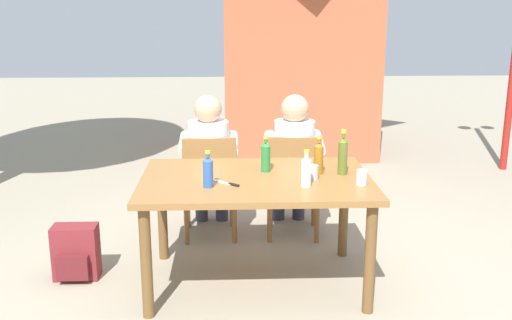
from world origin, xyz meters
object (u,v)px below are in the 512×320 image
object	(u,v)px
person_in_plaid_shirt	(293,157)
brick_kiosk	(299,35)
bottle_amber	(319,157)
bottle_green	(266,156)
cup_glass	(362,177)
chair_far_right	(293,180)
bottle_olive	(343,155)
table_knife	(227,183)
cup_steel	(312,172)
backpack_by_near_side	(76,253)
chair_far_left	(210,181)
person_in_white_shirt	(209,158)
bottle_blue	(208,171)
bottle_clear	(306,171)
dining_table	(256,190)

from	to	relation	value
person_in_plaid_shirt	brick_kiosk	world-z (taller)	brick_kiosk
person_in_plaid_shirt	bottle_amber	distance (m)	0.88
person_in_plaid_shirt	bottle_green	bearing A→B (deg)	-109.17
bottle_green	cup_glass	xyz separation A→B (m)	(0.59, -0.33, -0.06)
chair_far_right	bottle_olive	distance (m)	0.89
table_knife	brick_kiosk	world-z (taller)	brick_kiosk
person_in_plaid_shirt	bottle_amber	xyz separation A→B (m)	(0.08, -0.85, 0.21)
cup_steel	cup_glass	xyz separation A→B (m)	(0.29, -0.13, 0.00)
chair_far_right	cup_steel	distance (m)	0.92
table_knife	brick_kiosk	distance (m)	4.13
bottle_green	backpack_by_near_side	xyz separation A→B (m)	(-1.32, -0.03, -0.68)
bottle_olive	cup_steel	size ratio (longest dim) A/B	3.31
chair_far_left	backpack_by_near_side	xyz separation A→B (m)	(-0.91, -0.69, -0.30)
person_in_plaid_shirt	person_in_white_shirt	bearing A→B (deg)	180.00
table_knife	bottle_green	bearing A→B (deg)	46.86
brick_kiosk	bottle_blue	bearing A→B (deg)	-103.96
chair_far_right	bottle_blue	size ratio (longest dim) A/B	3.72
bottle_clear	bottle_green	bearing A→B (deg)	123.43
person_in_plaid_shirt	table_knife	world-z (taller)	person_in_plaid_shirt
chair_far_right	table_knife	distance (m)	1.12
bottle_green	bottle_amber	bearing A→B (deg)	-11.51
chair_far_left	backpack_by_near_side	size ratio (longest dim) A/B	2.27
dining_table	chair_far_right	world-z (taller)	chair_far_right
bottle_clear	brick_kiosk	world-z (taller)	brick_kiosk
chair_far_left	cup_glass	xyz separation A→B (m)	(1.00, -1.00, 0.31)
bottle_olive	brick_kiosk	size ratio (longest dim) A/B	0.11
bottle_clear	cup_glass	xyz separation A→B (m)	(0.36, 0.02, -0.05)
cup_glass	table_knife	bearing A→B (deg)	176.67
dining_table	cup_glass	xyz separation A→B (m)	(0.66, -0.18, 0.14)
person_in_white_shirt	backpack_by_near_side	xyz separation A→B (m)	(-0.91, -0.80, -0.47)
bottle_blue	brick_kiosk	bearing A→B (deg)	76.04
person_in_plaid_shirt	table_knife	size ratio (longest dim) A/B	6.10
bottle_blue	chair_far_left	bearing A→B (deg)	91.78
person_in_plaid_shirt	bottle_amber	size ratio (longest dim) A/B	4.51
bottle_blue	cup_glass	world-z (taller)	bottle_blue
table_knife	backpack_by_near_side	size ratio (longest dim) A/B	0.50
chair_far_right	bottle_clear	size ratio (longest dim) A/B	3.71
backpack_by_near_side	brick_kiosk	bearing A→B (deg)	62.32
dining_table	person_in_white_shirt	xyz separation A→B (m)	(-0.34, 0.92, -0.01)
chair_far_left	cup_glass	size ratio (longest dim) A/B	9.10
chair_far_left	bottle_clear	bearing A→B (deg)	-57.70
chair_far_right	table_knife	size ratio (longest dim) A/B	4.50
bottle_amber	bottle_clear	xyz separation A→B (m)	(-0.12, -0.28, -0.01)
table_knife	backpack_by_near_side	distance (m)	1.23
bottle_green	cup_steel	bearing A→B (deg)	-34.02
chair_far_right	bottle_clear	xyz separation A→B (m)	(-0.03, -1.02, 0.37)
chair_far_left	table_knife	bearing A→B (deg)	-81.30
bottle_blue	bottle_olive	world-z (taller)	bottle_olive
cup_glass	dining_table	bearing A→B (deg)	164.55
chair_far_left	dining_table	bearing A→B (deg)	-67.48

